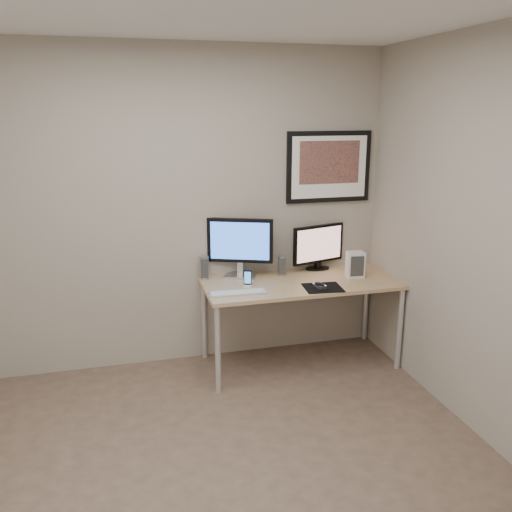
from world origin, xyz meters
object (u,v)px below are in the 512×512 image
object	(u,v)px
monitor_large	(240,245)
monitor_tv	(318,246)
phone_dock	(248,278)
keyboard	(238,293)
fan_unit	(355,264)
desk	(300,289)
speaker_left	(204,267)
framed_art	(329,167)
speaker_right	(282,265)

from	to	relation	value
monitor_large	monitor_tv	size ratio (longest dim) A/B	1.05
phone_dock	keyboard	bearing A→B (deg)	-107.75
monitor_large	fan_unit	world-z (taller)	monitor_large
desk	monitor_tv	distance (m)	0.47
monitor_tv	keyboard	distance (m)	0.96
speaker_left	phone_dock	bearing A→B (deg)	-41.35
speaker_left	framed_art	bearing A→B (deg)	6.95
monitor_large	phone_dock	world-z (taller)	monitor_large
framed_art	monitor_tv	world-z (taller)	framed_art
desk	monitor_tv	world-z (taller)	monitor_tv
monitor_tv	fan_unit	size ratio (longest dim) A/B	2.29
monitor_tv	speaker_right	bearing A→B (deg)	176.33
desk	phone_dock	distance (m)	0.47
speaker_right	fan_unit	bearing A→B (deg)	-7.01
framed_art	fan_unit	bearing A→B (deg)	-68.87
framed_art	fan_unit	size ratio (longest dim) A/B	3.45
monitor_large	phone_dock	xyz separation A→B (m)	(-0.00, -0.27, -0.21)
speaker_right	fan_unit	size ratio (longest dim) A/B	0.78
monitor_tv	speaker_left	world-z (taller)	monitor_tv
speaker_right	keyboard	world-z (taller)	speaker_right
monitor_tv	phone_dock	size ratio (longest dim) A/B	3.59
monitor_large	fan_unit	distance (m)	0.98
framed_art	monitor_large	bearing A→B (deg)	-174.20
desk	keyboard	bearing A→B (deg)	-163.81
monitor_tv	speaker_right	distance (m)	0.38
keyboard	desk	bearing A→B (deg)	18.13
phone_dock	desk	bearing A→B (deg)	24.27
framed_art	phone_dock	bearing A→B (deg)	-156.18
desk	framed_art	distance (m)	1.07
monitor_large	monitor_tv	bearing A→B (deg)	24.27
monitor_tv	fan_unit	distance (m)	0.38
monitor_tv	speaker_left	distance (m)	1.01
monitor_tv	speaker_right	xyz separation A→B (m)	(-0.35, -0.07, -0.13)
monitor_large	fan_unit	size ratio (longest dim) A/B	2.40
keyboard	fan_unit	world-z (taller)	fan_unit
monitor_large	desk	bearing A→B (deg)	-7.22
framed_art	keyboard	xyz separation A→B (m)	(-0.92, -0.50, -0.88)
monitor_large	keyboard	xyz separation A→B (m)	(-0.12, -0.42, -0.27)
monitor_tv	fan_unit	xyz separation A→B (m)	(0.22, -0.28, -0.10)
desk	keyboard	size ratio (longest dim) A/B	3.63
monitor_large	speaker_left	size ratio (longest dim) A/B	2.72
speaker_right	phone_dock	bearing A→B (deg)	-134.13
monitor_tv	desk	bearing A→B (deg)	-147.83
desk	framed_art	bearing A→B (deg)	43.46
desk	monitor_tv	bearing A→B (deg)	47.51
monitor_large	speaker_right	size ratio (longest dim) A/B	3.07
framed_art	monitor_large	distance (m)	1.01
desk	speaker_left	bearing A→B (deg)	159.55
desk	keyboard	distance (m)	0.60
monitor_tv	fan_unit	world-z (taller)	monitor_tv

